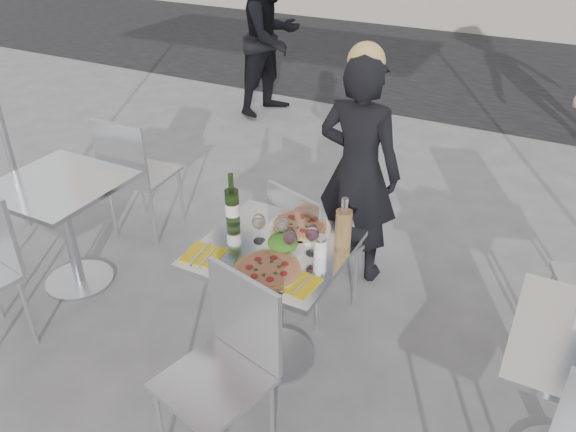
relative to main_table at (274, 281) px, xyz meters
The scene contains 21 objects.
ground 0.54m from the main_table, ahead, with size 80.00×80.00×0.00m, color slate.
street_asphalt 6.52m from the main_table, 90.00° to the left, with size 24.00×5.00×0.00m, color black.
main_table is the anchor object (origin of this frame).
side_table_left 1.50m from the main_table, behind, with size 0.72×0.72×0.75m.
chair_far 0.44m from the main_table, 94.07° to the left, with size 0.51×0.52×0.88m.
chair_near 0.57m from the main_table, 81.67° to the right, with size 0.51×0.51×0.91m.
side_chair_lfar 1.66m from the main_table, 156.35° to the left, with size 0.46×0.47×0.93m.
woman_diner 1.01m from the main_table, 86.69° to the left, with size 0.55×0.36×1.50m, color black.
pedestrian_a 3.99m from the main_table, 119.34° to the left, with size 0.82×0.64×1.69m, color black.
pizza_near 0.30m from the main_table, 69.00° to the right, with size 0.31×0.31×0.02m.
pizza_far 0.31m from the main_table, 80.56° to the left, with size 0.32×0.32×0.03m.
salad_plate 0.25m from the main_table, ahead, with size 0.22×0.22×0.09m.
wine_bottle 0.45m from the main_table, 162.76° to the left, with size 0.07×0.08×0.29m.
carafe 0.47m from the main_table, 23.40° to the left, with size 0.08×0.08×0.29m.
sugar_shaker 0.36m from the main_table, ahead, with size 0.06×0.06×0.11m.
wineglass_white_a 0.33m from the main_table, behind, with size 0.07×0.07×0.16m.
wineglass_white_b 0.32m from the main_table, 67.89° to the left, with size 0.07×0.07×0.16m.
wineglass_red_a 0.34m from the main_table, 19.27° to the right, with size 0.07×0.07×0.16m.
wineglass_red_b 0.37m from the main_table, 11.53° to the left, with size 0.07×0.07×0.16m.
napkin_left 0.41m from the main_table, 140.89° to the right, with size 0.20×0.20×0.01m.
napkin_right 0.38m from the main_table, 41.60° to the right, with size 0.20×0.20×0.01m.
Camera 1 is at (1.14, -2.01, 2.31)m, focal length 35.00 mm.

